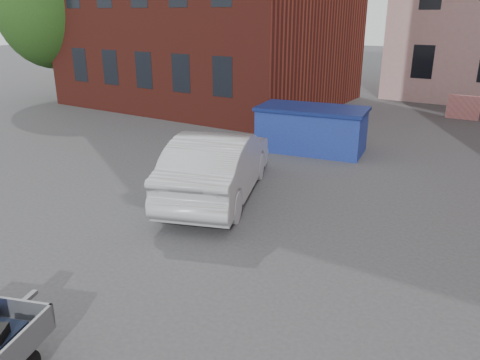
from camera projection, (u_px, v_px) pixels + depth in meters
The scene contains 4 objects.
ground at pixel (201, 240), 9.27m from camera, with size 120.00×120.00×0.00m, color #38383A.
far_building at pixel (165, 17), 35.53m from camera, with size 6.00×6.00×8.00m, color maroon.
dumpster at pixel (311, 129), 15.09m from camera, with size 3.66×2.29×1.43m.
silver_car at pixel (218, 164), 11.28m from camera, with size 1.70×4.89×1.61m, color #B2B5BA.
Camera 1 is at (5.15, -6.59, 4.24)m, focal length 35.00 mm.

